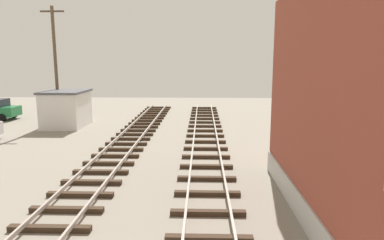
{
  "coord_description": "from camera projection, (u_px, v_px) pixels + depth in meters",
  "views": [
    {
      "loc": [
        0.44,
        -4.9,
        5.1
      ],
      "look_at": [
        -0.06,
        12.02,
        2.12
      ],
      "focal_mm": 32.42,
      "sensor_mm": 36.0,
      "label": 1
    }
  ],
  "objects": [
    {
      "name": "utility_pole_far",
      "position": [
        56.0,
        64.0,
        26.59
      ],
      "size": [
        1.8,
        0.24,
        9.02
      ],
      "color": "brown",
      "rests_on": "ground"
    },
    {
      "name": "control_hut",
      "position": [
        66.0,
        108.0,
        26.35
      ],
      "size": [
        3.0,
        3.8,
        2.76
      ],
      "color": "silver",
      "rests_on": "ground"
    }
  ]
}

